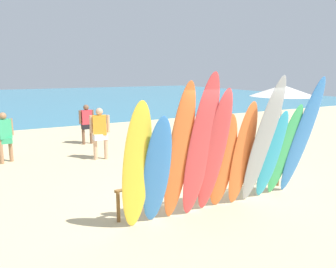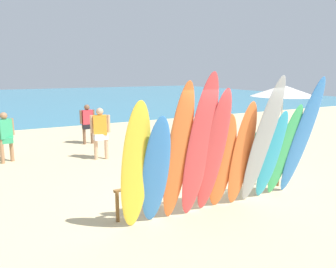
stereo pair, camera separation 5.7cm
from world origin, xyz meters
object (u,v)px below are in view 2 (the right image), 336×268
surfboard_orange_5 (222,162)px  beachgoer_photographing (88,121)px  surfboard_orange_2 (178,155)px  beachgoer_midbeach (100,130)px  beach_chair_red (250,144)px  surfboard_yellow_0 (136,168)px  surfboard_red_4 (214,153)px  surfboard_grey_7 (262,143)px  beach_umbrella (283,91)px  surfboard_red_3 (199,149)px  surfboard_rack (209,178)px  surfboard_blue_10 (301,138)px  surfboard_orange_6 (242,155)px  surfboard_green_9 (284,151)px  beachgoer_strolling (5,134)px  surfboard_blue_1 (156,172)px  surfboard_teal_8 (271,156)px

surfboard_orange_5 → beachgoer_photographing: 7.52m
surfboard_orange_2 → surfboard_orange_5: size_ratio=1.33×
beachgoer_midbeach → beach_chair_red: beachgoer_midbeach is taller
surfboard_yellow_0 → surfboard_red_4: (1.56, -0.09, 0.08)m
surfboard_grey_7 → beach_umbrella: 4.71m
surfboard_red_3 → surfboard_orange_2: bearing=168.5°
surfboard_grey_7 → beachgoer_photographing: surfboard_grey_7 is taller
surfboard_rack → surfboard_red_3: 1.33m
surfboard_red_4 → beach_chair_red: surfboard_red_4 is taller
surfboard_yellow_0 → surfboard_red_3: 1.23m
surfboard_yellow_0 → surfboard_blue_10: surfboard_blue_10 is taller
surfboard_orange_6 → surfboard_green_9: bearing=-3.6°
surfboard_grey_7 → beachgoer_strolling: surfboard_grey_7 is taller
surfboard_yellow_0 → beachgoer_strolling: surfboard_yellow_0 is taller
surfboard_rack → surfboard_red_3: bearing=-136.5°
beach_chair_red → surfboard_green_9: bearing=-111.0°
surfboard_orange_6 → surfboard_red_3: bearing=-175.5°
beachgoer_strolling → surfboard_orange_2: bearing=-96.2°
beachgoer_midbeach → surfboard_orange_5: bearing=-60.0°
surfboard_red_3 → surfboard_grey_7: bearing=-5.3°
surfboard_rack → surfboard_green_9: bearing=-20.7°
surfboard_orange_2 → surfboard_grey_7: size_ratio=0.96×
surfboard_grey_7 → surfboard_blue_10: surfboard_grey_7 is taller
surfboard_blue_1 → surfboard_green_9: 3.13m
surfboard_yellow_0 → beachgoer_photographing: 7.62m
surfboard_rack → beachgoer_strolling: beachgoer_strolling is taller
surfboard_grey_7 → surfboard_green_9: bearing=5.3°
surfboard_teal_8 → surfboard_green_9: surfboard_green_9 is taller
surfboard_orange_2 → beach_umbrella: bearing=26.0°
surfboard_blue_1 → beachgoer_photographing: (0.72, 7.55, -0.16)m
beach_umbrella → beachgoer_strolling: bearing=157.5°
beachgoer_strolling → surfboard_green_9: bearing=-78.1°
surfboard_blue_1 → surfboard_teal_8: size_ratio=1.04×
surfboard_yellow_0 → surfboard_blue_1: bearing=-5.4°
surfboard_orange_6 → surfboard_blue_10: surfboard_blue_10 is taller
surfboard_rack → surfboard_red_3: size_ratio=1.48×
surfboard_red_3 → beach_umbrella: 5.93m
surfboard_red_3 → surfboard_green_9: (2.30, 0.09, -0.33)m
surfboard_grey_7 → surfboard_orange_5: bearing=159.5°
surfboard_red_3 → surfboard_grey_7: (1.51, -0.04, -0.03)m
surfboard_orange_5 → beachgoer_midbeach: bearing=105.9°
surfboard_orange_5 → beachgoer_strolling: (-3.73, 6.02, -0.11)m
surfboard_orange_2 → surfboard_green_9: (2.72, 0.04, -0.26)m
beach_chair_red → surfboard_teal_8: bearing=-115.9°
surfboard_red_4 → beachgoer_photographing: surfboard_red_4 is taller
beachgoer_strolling → beach_chair_red: (7.20, -3.01, -0.49)m
beachgoer_midbeach → surfboard_teal_8: bearing=-47.8°
surfboard_orange_2 → beachgoer_photographing: size_ratio=1.78×
surfboard_orange_5 → beachgoer_strolling: bearing=126.1°
surfboard_red_4 → beachgoer_midbeach: surfboard_red_4 is taller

